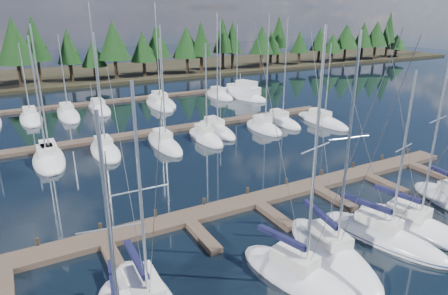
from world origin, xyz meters
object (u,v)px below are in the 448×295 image
front_sailboat_4 (383,236)px  front_sailboat_5 (412,225)px  main_dock (258,203)px  motor_yacht_right (244,95)px  front_sailboat_2 (299,276)px  front_sailboat_3 (332,253)px

front_sailboat_4 → front_sailboat_5: size_ratio=0.83×
main_dock → motor_yacht_right: motor_yacht_right is taller
front_sailboat_2 → motor_yacht_right: front_sailboat_2 is taller
main_dock → front_sailboat_3: size_ratio=2.99×
front_sailboat_2 → front_sailboat_3: 3.41m
front_sailboat_2 → front_sailboat_5: 10.78m
front_sailboat_3 → front_sailboat_5: size_ratio=0.99×
front_sailboat_4 → front_sailboat_5: front_sailboat_5 is taller
main_dock → front_sailboat_4: bearing=-60.3°
main_dock → front_sailboat_2: front_sailboat_2 is taller
front_sailboat_4 → front_sailboat_3: bearing=177.2°
front_sailboat_2 → motor_yacht_right: bearing=62.3°
front_sailboat_4 → motor_yacht_right: bearing=70.5°
front_sailboat_5 → main_dock: bearing=133.3°
front_sailboat_4 → front_sailboat_5: bearing=0.2°
motor_yacht_right → main_dock: bearing=-119.8°
front_sailboat_4 → front_sailboat_2: bearing=-175.3°
main_dock → front_sailboat_3: bearing=-87.9°
front_sailboat_5 → front_sailboat_4: bearing=-179.8°
front_sailboat_4 → motor_yacht_right: 45.68m
front_sailboat_3 → motor_yacht_right: size_ratio=1.38×
main_dock → front_sailboat_4: front_sailboat_4 is taller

